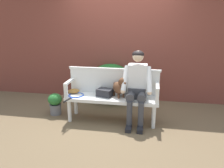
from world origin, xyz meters
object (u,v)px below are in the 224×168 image
(garden_bench, at_px, (112,100))
(baseball_glove, at_px, (74,91))
(person_seated, at_px, (137,84))
(sports_bag, at_px, (105,93))
(dog_on_bench, at_px, (120,87))
(tennis_racket, at_px, (75,95))
(potted_plant, at_px, (55,103))

(garden_bench, relative_size, baseball_glove, 7.83)
(garden_bench, relative_size, person_seated, 1.28)
(garden_bench, xyz_separation_m, person_seated, (0.46, -0.01, 0.33))
(baseball_glove, distance_m, sports_bag, 0.63)
(sports_bag, bearing_deg, dog_on_bench, -0.67)
(garden_bench, height_order, tennis_racket, tennis_racket)
(tennis_racket, relative_size, sports_bag, 2.08)
(baseball_glove, bearing_deg, sports_bag, -33.16)
(person_seated, height_order, potted_plant, person_seated)
(person_seated, xyz_separation_m, dog_on_bench, (-0.32, 0.02, -0.07))
(tennis_racket, distance_m, baseball_glove, 0.17)
(sports_bag, bearing_deg, baseball_glove, 175.18)
(person_seated, bearing_deg, sports_bag, 177.30)
(person_seated, distance_m, baseball_glove, 1.25)
(sports_bag, bearing_deg, person_seated, -2.70)
(garden_bench, distance_m, person_seated, 0.57)
(tennis_racket, bearing_deg, garden_bench, 5.91)
(person_seated, height_order, sports_bag, person_seated)
(dog_on_bench, bearing_deg, potted_plant, 176.80)
(dog_on_bench, xyz_separation_m, baseball_glove, (-0.91, 0.06, -0.15))
(garden_bench, relative_size, tennis_racket, 2.97)
(baseball_glove, relative_size, potted_plant, 0.50)
(baseball_glove, xyz_separation_m, potted_plant, (-0.41, 0.02, -0.28))
(dog_on_bench, xyz_separation_m, sports_bag, (-0.28, 0.00, -0.13))
(person_seated, relative_size, baseball_glove, 6.12)
(person_seated, bearing_deg, dog_on_bench, 175.50)
(garden_bench, distance_m, sports_bag, 0.19)
(sports_bag, height_order, potted_plant, sports_bag)
(garden_bench, xyz_separation_m, dog_on_bench, (0.14, 0.01, 0.26))
(dog_on_bench, xyz_separation_m, tennis_racket, (-0.83, -0.08, -0.19))
(baseball_glove, bearing_deg, potted_plant, 149.22)
(potted_plant, bearing_deg, garden_bench, -4.22)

